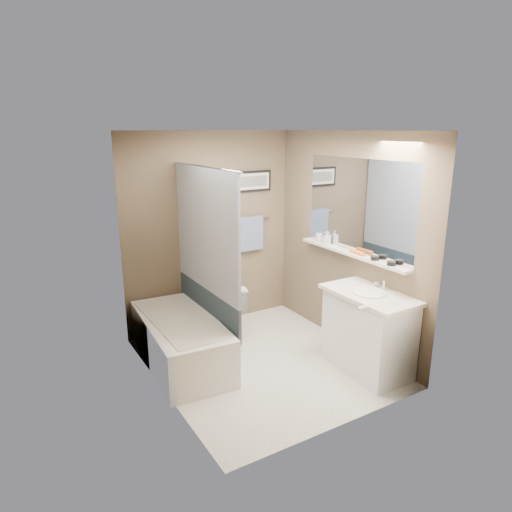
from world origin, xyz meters
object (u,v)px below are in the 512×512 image
candle_bowl_far (375,258)px  bathtub (181,341)px  candle_bowl_near (391,263)px  soap_bottle (327,238)px  toilet (228,307)px  glass_jar (319,238)px  vanity (368,333)px  hair_brush_front (357,252)px

candle_bowl_far → bathtub: bearing=152.1°
candle_bowl_near → soap_bottle: soap_bottle is taller
toilet → glass_jar: (1.00, -0.45, 0.83)m
vanity → candle_bowl_far: size_ratio=10.00×
bathtub → vanity: vanity is taller
bathtub → candle_bowl_near: size_ratio=16.67×
bathtub → vanity: size_ratio=1.67×
toilet → glass_jar: bearing=174.1°
hair_brush_front → soap_bottle: size_ratio=1.44×
candle_bowl_far → hair_brush_front: hair_brush_front is taller
vanity → glass_jar: bearing=83.1°
hair_brush_front → glass_jar: bearing=90.0°
bathtub → candle_bowl_far: size_ratio=16.67×
candle_bowl_near → toilet: bearing=122.4°
candle_bowl_far → glass_jar: glass_jar is taller
toilet → soap_bottle: soap_bottle is taller
glass_jar → bathtub: bearing=179.0°
hair_brush_front → vanity: bearing=-114.0°
toilet → soap_bottle: 1.45m
glass_jar → soap_bottle: soap_bottle is taller
toilet → hair_brush_front: hair_brush_front is taller
candle_bowl_near → glass_jar: 1.14m
vanity → hair_brush_front: bearing=68.9°
bathtub → vanity: bearing=-30.4°
vanity → glass_jar: size_ratio=9.00×
soap_bottle → candle_bowl_far: bearing=-90.0°
bathtub → hair_brush_front: bearing=-16.8°
toilet → vanity: size_ratio=0.74×
bathtub → soap_bottle: 2.03m
toilet → candle_bowl_near: (1.00, -1.58, 0.80)m
glass_jar → soap_bottle: (0.00, -0.14, 0.03)m
soap_bottle → hair_brush_front: bearing=-90.0°
bathtub → toilet: bearing=32.0°
toilet → candle_bowl_far: 1.87m
toilet → glass_jar: glass_jar is taller
vanity → candle_bowl_near: candle_bowl_near is taller
bathtub → glass_jar: (1.79, -0.03, 0.92)m
candle_bowl_near → glass_jar: glass_jar is taller
candle_bowl_near → hair_brush_front: (0.00, 0.48, 0.00)m
candle_bowl_near → soap_bottle: bearing=90.0°
hair_brush_front → candle_bowl_near: bearing=-90.0°
bathtub → glass_jar: glass_jar is taller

